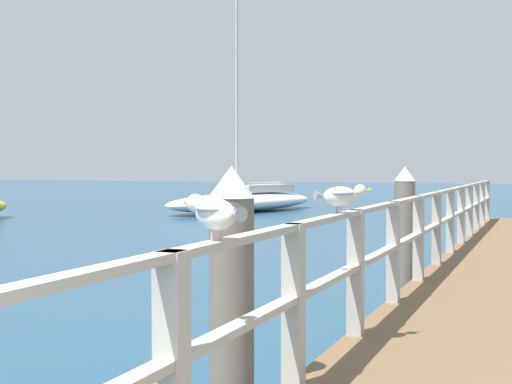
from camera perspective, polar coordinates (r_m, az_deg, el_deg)
name	(u,v)px	position (r m, az deg, el deg)	size (l,w,h in m)	color
pier_railing	(437,220)	(10.48, 14.04, -2.12)	(0.12, 18.68, 1.02)	#B2ADA3
dock_piling_near	(232,306)	(4.55, -1.94, -8.97)	(0.29, 0.29, 1.76)	#6B6056
dock_piling_far	(404,230)	(10.17, 11.61, -2.94)	(0.29, 0.29, 1.76)	#6B6056
seagull_foreground	(214,212)	(3.38, -3.30, -1.59)	(0.43, 0.29, 0.21)	white
seagull_background	(341,195)	(5.43, 6.70, -0.26)	(0.37, 0.37, 0.21)	white
boat_4	(245,200)	(28.64, -0.89, -0.67)	(4.71, 8.65, 8.62)	white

